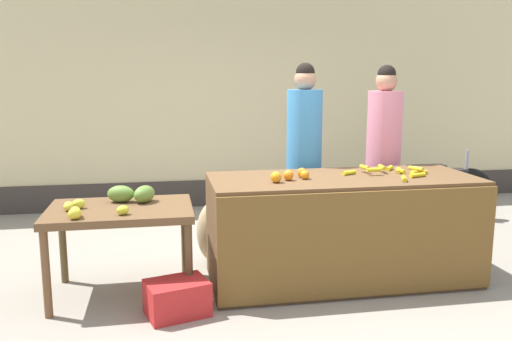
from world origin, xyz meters
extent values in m
plane|color=gray|center=(0.00, 0.00, 0.00)|extent=(24.00, 24.00, 0.00)
cube|color=beige|center=(0.00, 2.97, 1.57)|extent=(9.15, 0.20, 3.15)
cube|color=#3F3833|center=(0.00, 2.86, 0.18)|extent=(9.15, 0.04, 0.36)
cube|color=brown|center=(0.45, 0.00, 0.45)|extent=(2.26, 0.89, 0.91)
cube|color=brown|center=(0.45, -0.46, 0.45)|extent=(2.26, 0.03, 0.85)
cube|color=brown|center=(-1.39, 0.00, 0.69)|extent=(1.13, 0.79, 0.06)
cylinder|color=brown|center=(-1.91, -0.34, 0.33)|extent=(0.06, 0.06, 0.66)
cylinder|color=brown|center=(-0.88, -0.34, 0.33)|extent=(0.06, 0.06, 0.66)
cylinder|color=brown|center=(-1.91, 0.34, 0.33)|extent=(0.06, 0.06, 0.66)
cylinder|color=brown|center=(-0.88, 0.34, 0.33)|extent=(0.06, 0.06, 0.66)
cylinder|color=yellow|center=(1.06, -0.14, 0.93)|extent=(0.16, 0.08, 0.04)
cylinder|color=gold|center=(1.02, 0.09, 0.93)|extent=(0.05, 0.16, 0.04)
cylinder|color=gold|center=(0.88, -0.26, 0.93)|extent=(0.09, 0.15, 0.04)
cylinder|color=gold|center=(1.14, -0.01, 0.93)|extent=(0.16, 0.05, 0.04)
cylinder|color=gold|center=(0.54, 0.08, 0.93)|extent=(0.14, 0.09, 0.04)
cylinder|color=yellow|center=(0.98, 0.23, 0.93)|extent=(0.11, 0.14, 0.04)
cylinder|color=gold|center=(1.04, -0.09, 0.93)|extent=(0.09, 0.13, 0.04)
cylinder|color=yellow|center=(1.00, 0.09, 0.93)|extent=(0.10, 0.15, 0.04)
cylinder|color=gold|center=(0.70, 0.14, 0.96)|extent=(0.05, 0.13, 0.04)
cylinder|color=gold|center=(1.12, 0.00, 0.96)|extent=(0.10, 0.13, 0.04)
cylinder|color=gold|center=(0.73, 0.01, 0.96)|extent=(0.13, 0.04, 0.04)
cylinder|color=yellow|center=(0.86, 0.12, 0.96)|extent=(0.05, 0.14, 0.04)
sphere|color=orange|center=(0.10, -0.05, 0.95)|extent=(0.07, 0.07, 0.07)
sphere|color=orange|center=(-0.16, -0.15, 0.96)|extent=(0.09, 0.09, 0.09)
sphere|color=orange|center=(-0.04, -0.08, 0.95)|extent=(0.09, 0.09, 0.09)
sphere|color=orange|center=(0.10, 0.04, 0.95)|extent=(0.08, 0.08, 0.08)
sphere|color=orange|center=(0.11, -0.04, 0.94)|extent=(0.07, 0.07, 0.07)
ellipsoid|color=yellow|center=(-1.70, -0.24, 0.76)|extent=(0.10, 0.13, 0.08)
ellipsoid|color=yellow|center=(-1.69, -0.31, 0.77)|extent=(0.13, 0.13, 0.08)
ellipsoid|color=yellow|center=(-1.71, 0.01, 0.76)|extent=(0.12, 0.10, 0.08)
ellipsoid|color=gold|center=(-1.36, -0.24, 0.76)|extent=(0.12, 0.12, 0.07)
ellipsoid|color=yellow|center=(-1.78, -0.04, 0.76)|extent=(0.08, 0.12, 0.07)
ellipsoid|color=olive|center=(-1.40, 0.18, 0.79)|extent=(0.24, 0.18, 0.14)
ellipsoid|color=olive|center=(-1.21, 0.14, 0.79)|extent=(0.24, 0.26, 0.14)
cylinder|color=#33333D|center=(0.30, 0.70, 0.37)|extent=(0.29, 0.29, 0.73)
cylinder|color=#3F8CCC|center=(0.30, 0.70, 1.18)|extent=(0.34, 0.34, 0.89)
sphere|color=tan|center=(0.30, 0.70, 1.72)|extent=(0.21, 0.21, 0.21)
sphere|color=black|center=(0.30, 0.70, 1.79)|extent=(0.18, 0.18, 0.18)
cylinder|color=#33333D|center=(1.12, 0.70, 0.36)|extent=(0.29, 0.29, 0.72)
cylinder|color=pink|center=(1.12, 0.70, 1.17)|extent=(0.34, 0.34, 0.89)
sphere|color=tan|center=(1.12, 0.70, 1.70)|extent=(0.21, 0.21, 0.21)
sphere|color=black|center=(1.12, 0.70, 1.77)|extent=(0.18, 0.18, 0.18)
torus|color=black|center=(2.64, 1.56, 0.33)|extent=(0.65, 0.09, 0.65)
torus|color=black|center=(1.69, 1.56, 0.33)|extent=(0.65, 0.09, 0.65)
cube|color=black|center=(2.17, 1.56, 0.51)|extent=(0.80, 0.18, 0.28)
cube|color=black|center=(2.07, 1.56, 0.67)|extent=(0.44, 0.16, 0.08)
cylinder|color=gray|center=(2.59, 1.56, 0.68)|extent=(0.04, 0.04, 0.40)
cube|color=red|center=(-0.98, -0.47, 0.13)|extent=(0.51, 0.43, 0.26)
ellipsoid|color=tan|center=(-0.58, 0.63, 0.30)|extent=(0.45, 0.42, 0.59)
camera|label=1|loc=(-1.06, -4.18, 1.74)|focal=36.91mm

